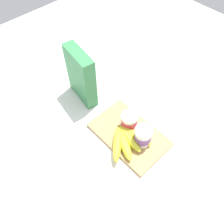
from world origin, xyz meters
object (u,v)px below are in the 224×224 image
(yogurt_cup_front, at_px, (129,121))
(cereal_box, at_px, (82,76))
(cutting_board, at_px, (129,134))
(yogurt_cup_back, at_px, (143,136))
(banana_bunch, at_px, (126,140))

(yogurt_cup_front, bearing_deg, cereal_box, -175.17)
(cutting_board, relative_size, yogurt_cup_back, 3.67)
(cutting_board, height_order, yogurt_cup_back, yogurt_cup_back)
(cereal_box, height_order, yogurt_cup_back, cereal_box)
(yogurt_cup_back, relative_size, banana_bunch, 0.48)
(cutting_board, bearing_deg, cereal_box, 179.51)
(banana_bunch, bearing_deg, yogurt_cup_front, 126.15)
(cutting_board, bearing_deg, yogurt_cup_back, 9.53)
(cereal_box, bearing_deg, cutting_board, -172.15)
(yogurt_cup_front, height_order, banana_bunch, yogurt_cup_front)
(yogurt_cup_back, bearing_deg, banana_bunch, -129.10)
(yogurt_cup_back, bearing_deg, yogurt_cup_front, 170.17)
(cereal_box, distance_m, yogurt_cup_back, 0.40)
(yogurt_cup_back, distance_m, banana_bunch, 0.08)
(cereal_box, distance_m, banana_bunch, 0.36)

